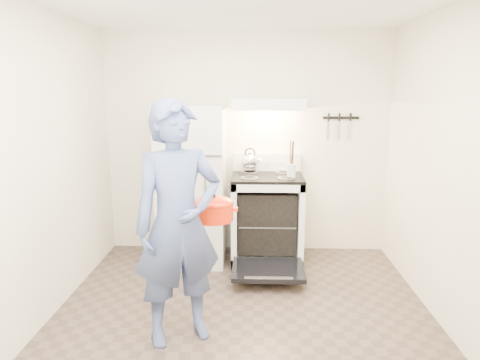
% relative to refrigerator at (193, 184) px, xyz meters
% --- Properties ---
extents(floor, '(3.60, 3.60, 0.00)m').
position_rel_refrigerator_xyz_m(floor, '(0.58, -1.45, -0.85)').
color(floor, '#4B3E35').
rests_on(floor, ground).
extents(back_wall, '(3.20, 0.02, 2.50)m').
position_rel_refrigerator_xyz_m(back_wall, '(0.58, 0.35, 0.40)').
color(back_wall, '#F1E7C9').
rests_on(back_wall, ground).
extents(refrigerator, '(0.70, 0.70, 1.70)m').
position_rel_refrigerator_xyz_m(refrigerator, '(0.00, 0.00, 0.00)').
color(refrigerator, silver).
rests_on(refrigerator, floor).
extents(stove_body, '(0.76, 0.65, 0.92)m').
position_rel_refrigerator_xyz_m(stove_body, '(0.81, 0.02, -0.39)').
color(stove_body, silver).
rests_on(stove_body, floor).
extents(cooktop, '(0.76, 0.65, 0.03)m').
position_rel_refrigerator_xyz_m(cooktop, '(0.81, 0.02, 0.09)').
color(cooktop, black).
rests_on(cooktop, stove_body).
extents(backsplash, '(0.76, 0.07, 0.20)m').
position_rel_refrigerator_xyz_m(backsplash, '(0.81, 0.31, 0.20)').
color(backsplash, silver).
rests_on(backsplash, cooktop).
extents(oven_door, '(0.70, 0.54, 0.04)m').
position_rel_refrigerator_xyz_m(oven_door, '(0.81, -0.57, -0.72)').
color(oven_door, black).
rests_on(oven_door, floor).
extents(oven_rack, '(0.60, 0.52, 0.01)m').
position_rel_refrigerator_xyz_m(oven_rack, '(0.81, 0.02, -0.41)').
color(oven_rack, slate).
rests_on(oven_rack, stove_body).
extents(range_hood, '(0.76, 0.50, 0.12)m').
position_rel_refrigerator_xyz_m(range_hood, '(0.81, 0.10, 0.86)').
color(range_hood, silver).
rests_on(range_hood, back_wall).
extents(knife_strip, '(0.40, 0.02, 0.03)m').
position_rel_refrigerator_xyz_m(knife_strip, '(1.63, 0.33, 0.70)').
color(knife_strip, black).
rests_on(knife_strip, back_wall).
extents(pizza_stone, '(0.36, 0.36, 0.02)m').
position_rel_refrigerator_xyz_m(pizza_stone, '(0.79, 0.02, -0.40)').
color(pizza_stone, brown).
rests_on(pizza_stone, oven_rack).
extents(tea_kettle, '(0.22, 0.18, 0.27)m').
position_rel_refrigerator_xyz_m(tea_kettle, '(0.62, 0.22, 0.24)').
color(tea_kettle, '#B4B4B9').
rests_on(tea_kettle, cooktop).
extents(utensil_jar, '(0.09, 0.09, 0.13)m').
position_rel_refrigerator_xyz_m(utensil_jar, '(1.05, -0.15, 0.20)').
color(utensil_jar, silver).
rests_on(utensil_jar, cooktop).
extents(person, '(0.78, 0.68, 1.80)m').
position_rel_refrigerator_xyz_m(person, '(0.12, -1.55, 0.05)').
color(person, '#354F73').
rests_on(person, floor).
extents(dutch_oven, '(0.38, 0.31, 0.24)m').
position_rel_refrigerator_xyz_m(dutch_oven, '(0.35, -1.26, 0.07)').
color(dutch_oven, red).
rests_on(dutch_oven, person).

